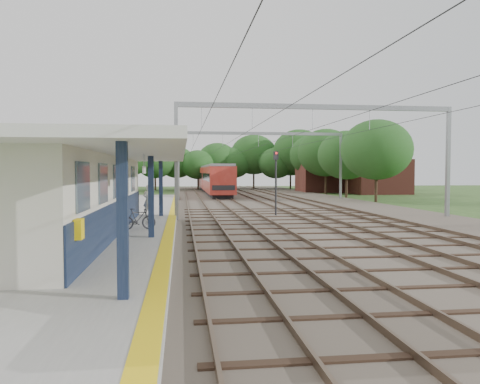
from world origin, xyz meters
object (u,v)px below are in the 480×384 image
person (149,200)px  signal_post (276,176)px  train (212,178)px  bicycle (138,219)px

person → signal_post: bearing=-152.7°
signal_post → train: bearing=81.7°
person → train: size_ratio=0.05×
person → bicycle: 6.53m
person → train: (6.11, 36.28, 0.77)m
person → train: train is taller
person → signal_post: signal_post is taller
bicycle → signal_post: signal_post is taller
signal_post → bicycle: bearing=-144.6°
person → bicycle: person is taller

